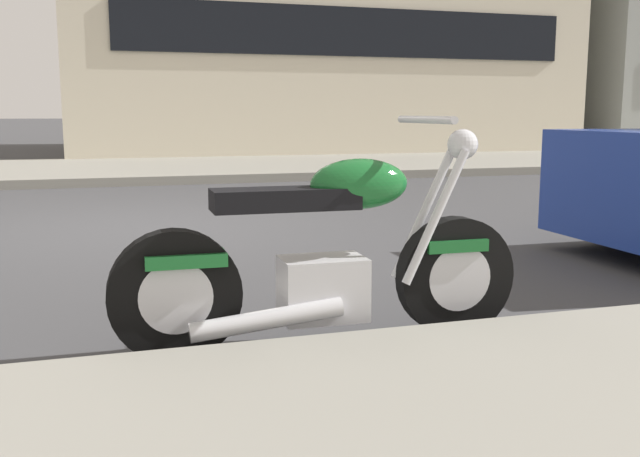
{
  "coord_description": "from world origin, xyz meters",
  "views": [
    {
      "loc": [
        -0.48,
        -7.18,
        1.12
      ],
      "look_at": [
        0.48,
        -4.07,
        0.59
      ],
      "focal_mm": 40.57,
      "sensor_mm": 36.0,
      "label": 1
    }
  ],
  "objects": [
    {
      "name": "ground_plane",
      "position": [
        0.0,
        0.0,
        0.0
      ],
      "size": [
        260.0,
        260.0,
        0.0
      ],
      "primitive_type": "plane",
      "color": "#3D3D3F"
    },
    {
      "name": "parked_motorcycle",
      "position": [
        0.55,
        -3.98,
        0.42
      ],
      "size": [
        1.99,
        0.62,
        1.1
      ],
      "rotation": [
        0.0,
        0.0,
        -0.02
      ],
      "color": "black",
      "rests_on": "ground"
    },
    {
      "name": "townhouse_behind_pole",
      "position": [
        17.84,
        14.36,
        4.73
      ],
      "size": [
        9.93,
        10.96,
        9.47
      ],
      "color": "#939993",
      "rests_on": "ground"
    },
    {
      "name": "parking_stall_stripe",
      "position": [
        0.0,
        -3.52,
        0.0
      ],
      "size": [
        0.12,
        2.2,
        0.01
      ],
      "primitive_type": "cube",
      "color": "silver",
      "rests_on": "ground"
    }
  ]
}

